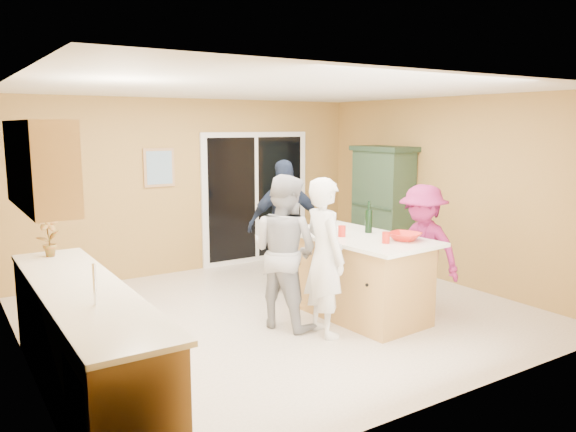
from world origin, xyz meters
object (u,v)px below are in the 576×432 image
woman_grey (284,251)px  woman_magenta (422,250)px  kitchen_island (358,278)px  green_hutch (383,209)px  woman_white (325,257)px  woman_navy (286,225)px

woman_grey → woman_magenta: (1.60, -0.51, -0.08)m
kitchen_island → woman_magenta: (0.70, -0.33, 0.32)m
woman_grey → woman_magenta: 1.68m
kitchen_island → green_hutch: (1.76, 1.53, 0.47)m
green_hutch → woman_grey: 2.98m
woman_grey → woman_white: bearing=-177.2°
woman_grey → woman_navy: size_ratio=0.96×
green_hutch → woman_white: (-2.44, -1.81, -0.08)m
green_hutch → woman_white: size_ratio=1.13×
woman_navy → woman_magenta: bearing=132.9°
woman_white → woman_magenta: (1.38, -0.06, -0.08)m
woman_white → woman_grey: woman_grey is taller
kitchen_island → woman_grey: (-0.90, 0.18, 0.40)m
woman_white → woman_grey: size_ratio=1.00×
green_hutch → woman_white: bearing=-143.5°
woman_white → woman_magenta: bearing=-86.2°
kitchen_island → woman_white: woman_white is taller
woman_magenta → woman_white: bearing=-101.7°
green_hutch → woman_navy: green_hutch is taller
woman_magenta → woman_navy: bearing=-162.6°
woman_white → woman_navy: woman_navy is taller
woman_white → woman_grey: bearing=32.0°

